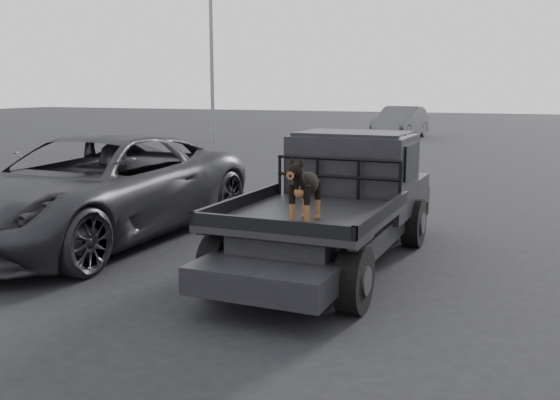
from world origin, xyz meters
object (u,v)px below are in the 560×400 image
at_px(flatbed_ute, 332,233).
at_px(dog, 305,189).
at_px(parked_suv, 94,188).
at_px(distant_car_a, 401,122).

distance_m(flatbed_ute, dog, 1.64).
relative_size(flatbed_ute, parked_suv, 0.89).
bearing_deg(dog, parked_suv, 162.44).
bearing_deg(distant_car_a, dog, -75.86).
height_order(flatbed_ute, distant_car_a, distant_car_a).
relative_size(parked_suv, distant_car_a, 1.27).
height_order(parked_suv, distant_car_a, parked_suv).
distance_m(flatbed_ute, parked_suv, 4.06).
bearing_deg(flatbed_ute, parked_suv, -178.73).
bearing_deg(dog, flatbed_ute, 95.58).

